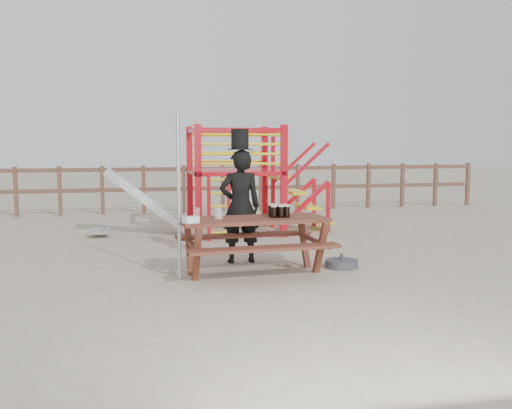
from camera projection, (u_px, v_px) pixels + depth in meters
The scene contains 10 objects.
ground at pixel (265, 272), 7.80m from camera, with size 60.00×60.00×0.00m, color tan.
back_fence at pixel (203, 183), 14.52m from camera, with size 15.09×0.09×1.20m.
playground_fort at pixel (231, 178), 11.19m from camera, with size 4.71×1.84×2.10m.
picnic_table at pixel (254, 239), 7.68m from camera, with size 2.05×1.47×0.76m.
man_with_hat at pixel (240, 203), 8.37m from camera, with size 0.61×0.41×1.97m.
metal_pole at pixel (179, 197), 7.30m from camera, with size 0.05×0.05×2.15m, color #B2B2B7.
parasol_base at pixel (342, 264), 8.11m from camera, with size 0.47×0.47×0.20m.
paper_bag at pixel (191, 220), 7.18m from camera, with size 0.18×0.14×0.08m, color white.
stout_pints at pixel (278, 211), 7.75m from camera, with size 0.26×0.27×0.17m.
empty_glasses at pixel (211, 214), 7.57m from camera, with size 0.37×0.15×0.15m.
Camera 1 is at (-1.74, -7.45, 1.77)m, focal length 40.00 mm.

